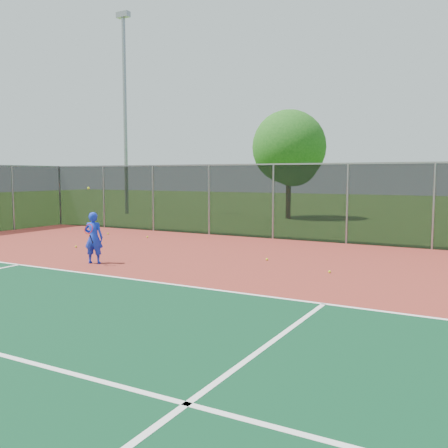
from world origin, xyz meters
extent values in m
plane|color=#335D1A|center=(0.00, 0.00, 0.00)|extent=(120.00, 120.00, 0.00)
cube|color=maroon|center=(0.00, 2.00, 0.01)|extent=(30.00, 20.00, 0.02)
cube|color=white|center=(2.00, 3.00, 0.03)|extent=(22.00, 0.10, 0.00)
cube|color=white|center=(2.00, -2.00, 0.03)|extent=(18.00, 0.10, 0.00)
cube|color=black|center=(0.00, 12.00, 1.52)|extent=(30.00, 0.04, 3.00)
cube|color=gray|center=(0.00, 12.00, 3.02)|extent=(30.00, 0.06, 0.06)
imported|color=#1731D8|center=(-5.32, 4.25, 0.77)|extent=(0.64, 0.54, 1.51)
cylinder|color=black|center=(-5.17, 4.00, 0.77)|extent=(0.03, 0.15, 0.27)
torus|color=#A51414|center=(-5.17, 3.90, 1.07)|extent=(0.30, 0.13, 0.29)
sphere|color=#CCE71A|center=(-5.57, 4.35, 2.21)|extent=(0.07, 0.07, 0.07)
sphere|color=#CCE71A|center=(-8.14, 6.31, 0.06)|extent=(0.07, 0.07, 0.07)
sphere|color=#CCE71A|center=(-1.09, 7.13, 0.06)|extent=(0.07, 0.07, 0.07)
sphere|color=#CCE71A|center=(1.14, 6.17, 0.06)|extent=(0.07, 0.07, 0.07)
sphere|color=#CCE71A|center=(-9.84, 9.85, 0.06)|extent=(0.07, 0.07, 0.07)
sphere|color=#CCE71A|center=(-7.65, 9.79, 0.06)|extent=(0.07, 0.07, 0.07)
sphere|color=#CCE71A|center=(-7.74, 6.43, 0.06)|extent=(0.07, 0.07, 0.07)
cylinder|color=gray|center=(-16.72, 19.33, 6.32)|extent=(0.24, 0.24, 12.64)
cube|color=gray|center=(-16.72, 19.33, 12.82)|extent=(0.90, 0.40, 0.35)
cylinder|color=#3D2916|center=(-6.10, 21.48, 1.23)|extent=(0.30, 0.30, 2.46)
sphere|color=#1B5316|center=(-6.10, 21.48, 4.24)|extent=(4.38, 4.38, 4.38)
sphere|color=#1B5316|center=(-5.70, 21.18, 3.42)|extent=(3.01, 3.01, 3.01)
camera|label=1|loc=(4.97, -6.51, 2.60)|focal=40.00mm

